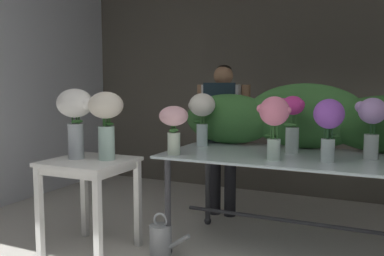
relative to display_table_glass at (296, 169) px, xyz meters
The scene contains 16 objects.
ground_plane 0.79m from the display_table_glass, 168.25° to the left, with size 8.17×8.17×0.00m, color beige.
wall_back 2.08m from the display_table_glass, 100.28° to the left, with size 5.90×0.12×2.81m, color #5B564C.
wall_left 3.37m from the display_table_glass, behind, with size 0.12×3.83×2.81m, color silver.
display_table_glass is the anchor object (origin of this frame).
side_table_white 1.65m from the display_table_glass, 157.56° to the right, with size 0.64×0.62×0.76m.
florist 1.20m from the display_table_glass, 140.59° to the left, with size 0.57×0.24×1.56m.
foliage_backdrop 0.53m from the display_table_glass, 89.93° to the left, with size 2.32×0.32×0.56m.
vase_lilac_roses 0.67m from the display_table_glass, ahead, with size 0.23×0.20×0.46m.
vase_magenta_carnations 0.41m from the display_table_glass, 121.95° to the left, with size 0.22×0.18×0.46m.
vase_violet_lilies 0.51m from the display_table_glass, 36.71° to the right, with size 0.22×0.22×0.45m.
vase_rosy_snapdragons 0.52m from the display_table_glass, 112.46° to the right, with size 0.26×0.22×0.47m.
vase_blush_freesia 1.03m from the display_table_glass, 157.24° to the right, with size 0.24×0.23×0.39m.
vase_ivory_dahlias 0.99m from the display_table_glass, behind, with size 0.25×0.24×0.47m.
vase_white_roses_tall 1.82m from the display_table_glass, 159.09° to the right, with size 0.32×0.29×0.57m.
vase_cream_lisianthus_tall 1.56m from the display_table_glass, 157.82° to the right, with size 0.28×0.28×0.55m.
watering_can 1.22m from the display_table_glass, 156.22° to the right, with size 0.35×0.18×0.34m.
Camera 1 is at (0.99, -1.54, 1.38)m, focal length 39.79 mm.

